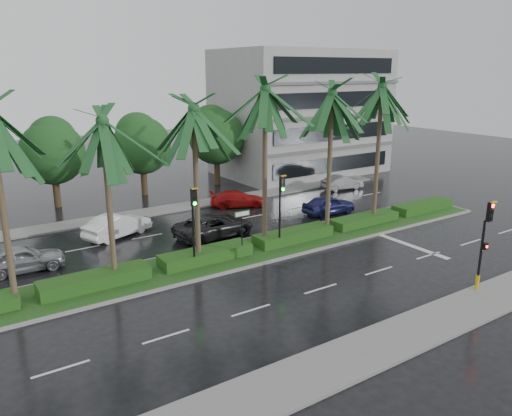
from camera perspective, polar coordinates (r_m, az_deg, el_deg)
ground at (r=28.11m, az=0.69°, el=-5.66°), size 120.00×120.00×0.00m
near_sidewalk at (r=21.26m, az=16.86°, el=-13.59°), size 40.00×2.40×0.12m
far_sidewalk at (r=38.10m, az=-9.55°, el=-0.04°), size 40.00×2.00×0.12m
median at (r=28.85m, az=-0.44°, el=-4.91°), size 36.00×4.00×0.15m
hedge at (r=28.73m, az=-0.44°, el=-4.22°), size 35.20×1.40×0.60m
lane_markings at (r=29.51m, az=6.05°, el=-4.68°), size 34.00×13.06×0.01m
palm_row at (r=26.47m, az=-2.79°, el=10.84°), size 26.30×4.20×9.83m
signal_near at (r=25.32m, az=24.64°, el=-3.54°), size 0.34×0.45×4.36m
signal_median_left at (r=25.46m, az=-7.12°, el=-0.93°), size 0.34×0.42×4.36m
signal_median_right at (r=28.24m, az=2.88°, el=0.83°), size 0.34×0.42×4.36m
street_sign at (r=27.27m, az=-1.60°, el=-1.61°), size 0.95×0.09×2.60m
bg_trees at (r=41.71m, az=-15.15°, el=7.35°), size 32.91×5.44×7.86m
building at (r=50.97m, az=5.15°, el=10.82°), size 16.00×10.00×12.00m
car_silver at (r=28.68m, az=-25.18°, el=-5.25°), size 1.91×4.26×1.42m
car_white at (r=32.48m, az=-15.54°, el=-1.92°), size 3.05×4.69×1.46m
car_darkgrey at (r=31.32m, az=-4.82°, el=-2.05°), size 2.77×5.34×1.44m
car_red at (r=38.17m, az=-2.12°, el=1.06°), size 3.30×4.55×1.22m
car_blue at (r=36.64m, az=8.30°, el=0.40°), size 1.87×4.11×1.37m
car_grey at (r=44.30m, az=9.82°, el=2.90°), size 1.74×3.91×1.25m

